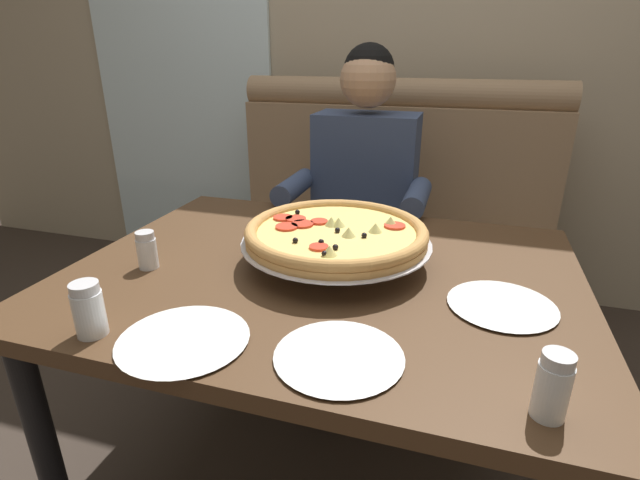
# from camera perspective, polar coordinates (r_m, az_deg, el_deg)

# --- Properties ---
(ground_plane) EXTENTS (16.00, 16.00, 0.00)m
(ground_plane) POSITION_cam_1_polar(r_m,az_deg,el_deg) (1.66, 0.23, -26.75)
(ground_plane) COLOR #382D26
(back_wall_with_window) EXTENTS (6.00, 0.12, 2.80)m
(back_wall_with_window) POSITION_cam_1_polar(r_m,az_deg,el_deg) (2.60, 11.19, 24.87)
(back_wall_with_window) COLOR tan
(back_wall_with_window) RESTS_ON ground_plane
(window_panel) EXTENTS (1.10, 0.02, 2.80)m
(window_panel) POSITION_cam_1_polar(r_m,az_deg,el_deg) (2.98, -16.94, 23.97)
(window_panel) COLOR white
(window_panel) RESTS_ON ground_plane
(booth_bench) EXTENTS (1.48, 0.78, 1.13)m
(booth_bench) POSITION_cam_1_polar(r_m,az_deg,el_deg) (2.20, 7.55, -0.97)
(booth_bench) COLOR #937556
(booth_bench) RESTS_ON ground_plane
(dining_table) EXTENTS (1.27, 0.98, 0.73)m
(dining_table) POSITION_cam_1_polar(r_m,az_deg,el_deg) (1.25, 0.28, -6.84)
(dining_table) COLOR #4C331E
(dining_table) RESTS_ON ground_plane
(diner_main) EXTENTS (0.54, 0.64, 1.27)m
(diner_main) POSITION_cam_1_polar(r_m,az_deg,el_deg) (1.86, 4.74, 5.02)
(diner_main) COLOR #2D3342
(diner_main) RESTS_ON ground_plane
(pizza) EXTENTS (0.49, 0.49, 0.11)m
(pizza) POSITION_cam_1_polar(r_m,az_deg,el_deg) (1.22, 1.94, 0.72)
(pizza) COLOR silver
(pizza) RESTS_ON dining_table
(shaker_oregano) EXTENTS (0.05, 0.05, 0.11)m
(shaker_oregano) POSITION_cam_1_polar(r_m,az_deg,el_deg) (0.82, 26.06, -15.90)
(shaker_oregano) COLOR white
(shaker_oregano) RESTS_ON dining_table
(shaker_pepper_flakes) EXTENTS (0.05, 0.05, 0.10)m
(shaker_pepper_flakes) POSITION_cam_1_polar(r_m,az_deg,el_deg) (1.29, -20.03, -1.43)
(shaker_pepper_flakes) COLOR white
(shaker_pepper_flakes) RESTS_ON dining_table
(shaker_parmesan) EXTENTS (0.06, 0.06, 0.11)m
(shaker_parmesan) POSITION_cam_1_polar(r_m,az_deg,el_deg) (1.03, -25.97, -7.88)
(shaker_parmesan) COLOR white
(shaker_parmesan) RESTS_ON dining_table
(plate_near_left) EXTENTS (0.25, 0.25, 0.02)m
(plate_near_left) POSITION_cam_1_polar(r_m,az_deg,el_deg) (0.97, -16.10, -11.10)
(plate_near_left) COLOR white
(plate_near_left) RESTS_ON dining_table
(plate_near_right) EXTENTS (0.24, 0.24, 0.02)m
(plate_near_right) POSITION_cam_1_polar(r_m,az_deg,el_deg) (0.89, 2.28, -13.46)
(plate_near_right) COLOR white
(plate_near_right) RESTS_ON dining_table
(plate_far_side) EXTENTS (0.23, 0.23, 0.02)m
(plate_far_side) POSITION_cam_1_polar(r_m,az_deg,el_deg) (1.11, 21.02, -7.05)
(plate_far_side) COLOR white
(plate_far_side) RESTS_ON dining_table
(patio_chair) EXTENTS (0.40, 0.40, 0.86)m
(patio_chair) POSITION_cam_1_polar(r_m,az_deg,el_deg) (3.66, -8.96, 10.22)
(patio_chair) COLOR black
(patio_chair) RESTS_ON ground_plane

